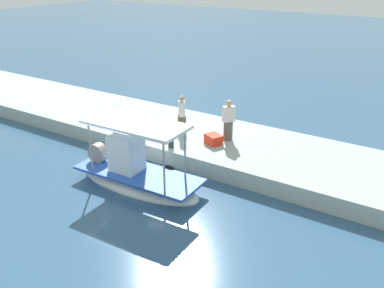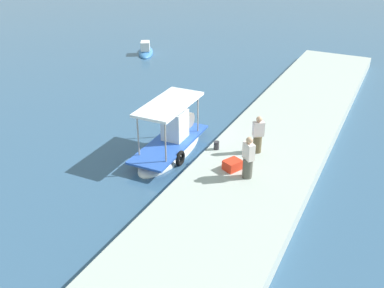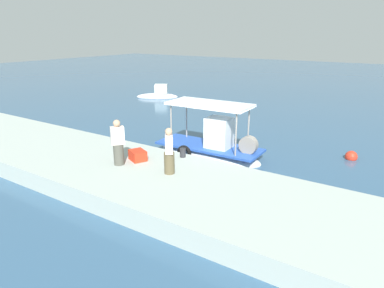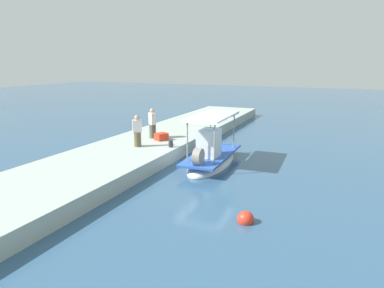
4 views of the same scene
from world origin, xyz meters
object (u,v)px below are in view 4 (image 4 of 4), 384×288
(main_fishing_boat, at_px, (211,156))
(marker_buoy, at_px, (246,219))
(fisherman_near_bollard, at_px, (152,125))
(mooring_bollard, at_px, (171,144))
(cargo_crate, at_px, (161,137))
(fisherman_by_crate, at_px, (137,132))

(main_fishing_boat, distance_m, marker_buoy, 6.54)
(main_fishing_boat, relative_size, fisherman_near_bollard, 2.94)
(mooring_bollard, xyz_separation_m, marker_buoy, (5.57, 5.69, -0.78))
(main_fishing_boat, distance_m, cargo_crate, 3.87)
(marker_buoy, bearing_deg, mooring_bollard, -134.41)
(mooring_bollard, distance_m, marker_buoy, 8.00)
(mooring_bollard, relative_size, marker_buoy, 0.68)
(fisherman_near_bollard, xyz_separation_m, fisherman_by_crate, (2.19, 0.36, -0.03))
(fisherman_by_crate, bearing_deg, main_fishing_boat, 98.72)
(fisherman_near_bollard, height_order, cargo_crate, fisherman_near_bollard)
(fisherman_near_bollard, height_order, mooring_bollard, fisherman_near_bollard)
(mooring_bollard, bearing_deg, cargo_crate, -135.03)
(fisherman_by_crate, bearing_deg, mooring_bollard, 109.21)
(mooring_bollard, bearing_deg, fisherman_by_crate, -70.79)
(main_fishing_boat, height_order, cargo_crate, main_fishing_boat)
(cargo_crate, distance_m, marker_buoy, 9.84)
(main_fishing_boat, distance_m, mooring_bollard, 2.37)
(fisherman_near_bollard, xyz_separation_m, mooring_bollard, (1.59, 2.06, -0.62))
(fisherman_by_crate, xyz_separation_m, mooring_bollard, (-0.59, 1.70, -0.59))
(fisherman_near_bollard, bearing_deg, main_fishing_boat, 70.30)
(main_fishing_boat, height_order, fisherman_near_bollard, main_fishing_boat)
(main_fishing_boat, height_order, marker_buoy, main_fishing_boat)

